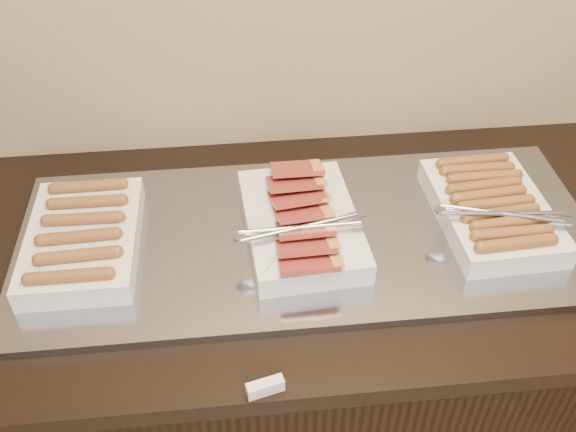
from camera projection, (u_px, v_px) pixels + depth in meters
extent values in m
cube|color=black|center=(293.00, 372.00, 1.66)|extent=(2.00, 0.70, 0.86)
cube|color=black|center=(294.00, 247.00, 1.36)|extent=(2.06, 0.76, 0.04)
cube|color=#90949E|center=(308.00, 236.00, 1.35)|extent=(1.20, 0.50, 0.02)
cube|color=silver|center=(84.00, 240.00, 1.29)|extent=(0.22, 0.32, 0.05)
cylinder|color=brown|center=(69.00, 276.00, 1.17)|extent=(0.14, 0.03, 0.03)
cylinder|color=brown|center=(78.00, 256.00, 1.21)|extent=(0.14, 0.03, 0.03)
cylinder|color=brown|center=(79.00, 237.00, 1.25)|extent=(0.14, 0.03, 0.03)
cylinder|color=brown|center=(83.00, 219.00, 1.28)|extent=(0.14, 0.03, 0.03)
cylinder|color=brown|center=(87.00, 202.00, 1.32)|extent=(0.14, 0.03, 0.03)
cylinder|color=brown|center=(88.00, 186.00, 1.36)|extent=(0.14, 0.03, 0.03)
cube|color=silver|center=(301.00, 224.00, 1.32)|extent=(0.25, 0.35, 0.05)
cube|color=#9E3733|center=(308.00, 261.00, 1.20)|extent=(0.11, 0.09, 0.04)
cube|color=#9E3733|center=(305.00, 244.00, 1.24)|extent=(0.11, 0.09, 0.04)
cube|color=#9E3733|center=(305.00, 227.00, 1.27)|extent=(0.12, 0.09, 0.04)
cube|color=#9E3733|center=(303.00, 212.00, 1.30)|extent=(0.12, 0.10, 0.04)
cube|color=#9E3733|center=(297.00, 197.00, 1.33)|extent=(0.12, 0.10, 0.04)
cube|color=#9E3733|center=(294.00, 183.00, 1.36)|extent=(0.12, 0.09, 0.04)
cube|color=#9E3733|center=(297.00, 169.00, 1.39)|extent=(0.11, 0.09, 0.04)
cube|color=silver|center=(491.00, 211.00, 1.35)|extent=(0.23, 0.34, 0.05)
cylinder|color=brown|center=(516.00, 244.00, 1.23)|extent=(0.15, 0.03, 0.03)
cylinder|color=brown|center=(512.00, 233.00, 1.25)|extent=(0.15, 0.03, 0.03)
cylinder|color=brown|center=(510.00, 223.00, 1.28)|extent=(0.15, 0.04, 0.03)
cylinder|color=brown|center=(500.00, 213.00, 1.30)|extent=(0.15, 0.04, 0.03)
cylinder|color=brown|center=(496.00, 204.00, 1.32)|extent=(0.15, 0.04, 0.03)
cylinder|color=brown|center=(488.00, 195.00, 1.34)|extent=(0.15, 0.04, 0.03)
cylinder|color=brown|center=(484.00, 186.00, 1.36)|extent=(0.15, 0.04, 0.03)
cylinder|color=brown|center=(484.00, 177.00, 1.39)|extent=(0.15, 0.03, 0.03)
cylinder|color=brown|center=(477.00, 169.00, 1.41)|extent=(0.15, 0.03, 0.03)
cylinder|color=brown|center=(472.00, 161.00, 1.43)|extent=(0.15, 0.03, 0.03)
cube|color=silver|center=(265.00, 387.00, 1.07)|extent=(0.07, 0.03, 0.03)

